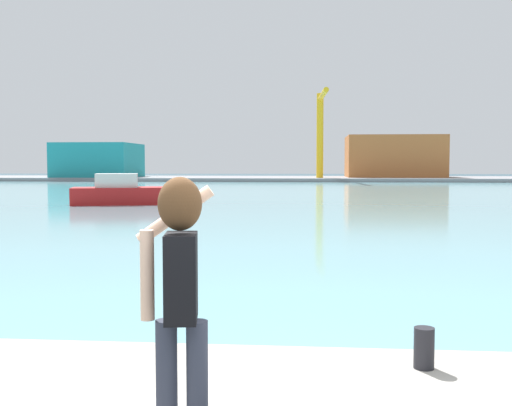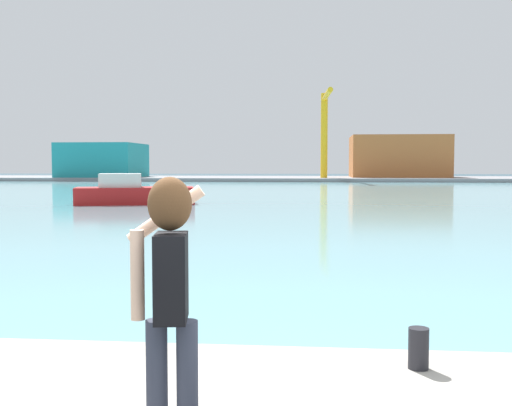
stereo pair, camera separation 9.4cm
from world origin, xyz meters
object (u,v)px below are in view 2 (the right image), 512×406
at_px(harbor_bollard, 418,348).
at_px(warehouse_left, 103,160).
at_px(person_photographer, 169,282).
at_px(warehouse_right, 398,157).
at_px(port_crane, 325,124).
at_px(boat_moored, 133,193).

relative_size(harbor_bollard, warehouse_left, 0.03).
height_order(person_photographer, harbor_bollard, person_photographer).
height_order(person_photographer, warehouse_right, warehouse_right).
distance_m(person_photographer, warehouse_left, 95.43).
relative_size(harbor_bollard, port_crane, 0.03).
xyz_separation_m(boat_moored, warehouse_right, (24.04, 60.54, 3.01)).
relative_size(boat_moored, warehouse_left, 0.65).
distance_m(harbor_bollard, port_crane, 83.49).
xyz_separation_m(person_photographer, port_crane, (2.22, 84.82, 6.59)).
xyz_separation_m(harbor_bollard, warehouse_left, (-34.10, 88.12, 2.32)).
relative_size(harbor_bollard, warehouse_right, 0.03).
relative_size(person_photographer, warehouse_left, 0.15).
xyz_separation_m(harbor_bollard, warehouse_right, (11.85, 92.08, 2.89)).
bearing_deg(harbor_bollard, warehouse_right, 82.67).
height_order(harbor_bollard, warehouse_left, warehouse_left).
height_order(person_photographer, port_crane, port_crane).
bearing_deg(warehouse_right, person_photographer, -98.31).
relative_size(person_photographer, harbor_bollard, 4.73).
xyz_separation_m(warehouse_left, port_crane, (34.48, -4.97, 5.16)).
xyz_separation_m(boat_moored, warehouse_left, (-21.91, 56.58, 2.43)).
bearing_deg(port_crane, person_photographer, -91.50).
distance_m(person_photographer, port_crane, 85.11).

